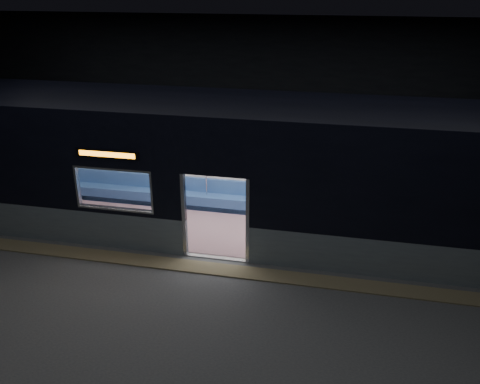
% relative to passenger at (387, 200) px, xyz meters
% --- Properties ---
extents(station_floor, '(24.00, 14.00, 0.01)m').
position_rel_passenger_xyz_m(station_floor, '(-3.88, -3.55, -0.76)').
color(station_floor, '#47494C').
rests_on(station_floor, ground).
extents(station_envelope, '(24.00, 14.00, 5.00)m').
position_rel_passenger_xyz_m(station_envelope, '(-3.88, -3.55, 2.91)').
color(station_envelope, black).
rests_on(station_envelope, station_floor).
extents(tactile_strip, '(22.80, 0.50, 0.03)m').
position_rel_passenger_xyz_m(tactile_strip, '(-3.88, -3.00, -0.74)').
color(tactile_strip, '#8C7F59').
rests_on(tactile_strip, station_floor).
extents(metro_car, '(18.00, 3.04, 3.35)m').
position_rel_passenger_xyz_m(metro_car, '(-3.88, -1.00, 1.09)').
color(metro_car, gray).
rests_on(metro_car, station_floor).
extents(passenger, '(0.40, 0.64, 1.27)m').
position_rel_passenger_xyz_m(passenger, '(0.00, 0.00, 0.00)').
color(passenger, black).
rests_on(passenger, metro_car).
extents(handbag, '(0.28, 0.25, 0.12)m').
position_rel_passenger_xyz_m(handbag, '(-0.00, -0.20, -0.11)').
color(handbag, black).
rests_on(handbag, passenger).
extents(transit_map, '(1.00, 0.03, 0.65)m').
position_rel_passenger_xyz_m(transit_map, '(-0.84, 0.31, 0.72)').
color(transit_map, white).
rests_on(transit_map, metro_car).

